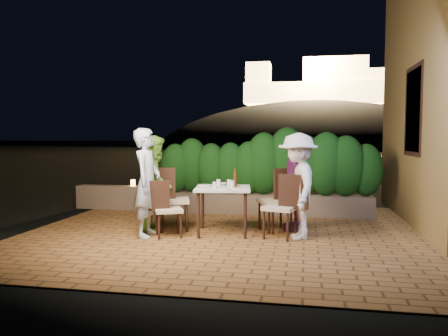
% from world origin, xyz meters
% --- Properties ---
extents(ground, '(400.00, 400.00, 0.00)m').
position_xyz_m(ground, '(0.00, 0.00, -0.02)').
color(ground, black).
rests_on(ground, ground).
extents(terrace_floor, '(7.00, 6.00, 0.15)m').
position_xyz_m(terrace_floor, '(0.00, 0.50, -0.07)').
color(terrace_floor, brown).
rests_on(terrace_floor, ground).
extents(window_pane, '(0.08, 1.00, 1.40)m').
position_xyz_m(window_pane, '(2.82, 1.50, 2.00)').
color(window_pane, black).
rests_on(window_pane, building_wall).
extents(window_frame, '(0.06, 1.15, 1.55)m').
position_xyz_m(window_frame, '(2.81, 1.50, 2.00)').
color(window_frame, black).
rests_on(window_frame, building_wall).
extents(planter, '(4.20, 0.55, 0.40)m').
position_xyz_m(planter, '(0.20, 2.30, 0.20)').
color(planter, brown).
rests_on(planter, ground).
extents(hedge, '(4.00, 0.70, 1.10)m').
position_xyz_m(hedge, '(0.20, 2.30, 0.95)').
color(hedge, '#123E11').
rests_on(hedge, planter).
extents(parapet, '(2.20, 0.30, 0.50)m').
position_xyz_m(parapet, '(-2.80, 2.30, 0.25)').
color(parapet, brown).
rests_on(parapet, ground).
extents(hill, '(52.00, 40.00, 22.00)m').
position_xyz_m(hill, '(2.00, 60.00, -4.00)').
color(hill, black).
rests_on(hill, ground).
extents(fortress, '(26.00, 8.00, 8.00)m').
position_xyz_m(fortress, '(2.00, 60.00, 10.50)').
color(fortress, '#FFCC7A').
rests_on(fortress, hill).
extents(dining_table, '(0.98, 0.98, 0.75)m').
position_xyz_m(dining_table, '(-0.31, 0.33, 0.38)').
color(dining_table, white).
rests_on(dining_table, ground).
extents(plate_nw, '(0.21, 0.21, 0.01)m').
position_xyz_m(plate_nw, '(-0.59, 0.09, 0.76)').
color(plate_nw, white).
rests_on(plate_nw, dining_table).
extents(plate_sw, '(0.22, 0.22, 0.01)m').
position_xyz_m(plate_sw, '(-0.66, 0.52, 0.76)').
color(plate_sw, white).
rests_on(plate_sw, dining_table).
extents(plate_ne, '(0.22, 0.22, 0.01)m').
position_xyz_m(plate_ne, '(-0.03, 0.13, 0.76)').
color(plate_ne, white).
rests_on(plate_ne, dining_table).
extents(plate_se, '(0.21, 0.21, 0.01)m').
position_xyz_m(plate_se, '(-0.04, 0.59, 0.76)').
color(plate_se, white).
rests_on(plate_se, dining_table).
extents(plate_centre, '(0.24, 0.24, 0.01)m').
position_xyz_m(plate_centre, '(-0.30, 0.30, 0.76)').
color(plate_centre, white).
rests_on(plate_centre, dining_table).
extents(plate_front, '(0.22, 0.22, 0.01)m').
position_xyz_m(plate_front, '(-0.23, 0.04, 0.76)').
color(plate_front, white).
rests_on(plate_front, dining_table).
extents(glass_nw, '(0.06, 0.06, 0.11)m').
position_xyz_m(glass_nw, '(-0.40, 0.13, 0.80)').
color(glass_nw, silver).
rests_on(glass_nw, dining_table).
extents(glass_sw, '(0.07, 0.07, 0.11)m').
position_xyz_m(glass_sw, '(-0.41, 0.46, 0.81)').
color(glass_sw, silver).
rests_on(glass_sw, dining_table).
extents(glass_ne, '(0.07, 0.07, 0.12)m').
position_xyz_m(glass_ne, '(-0.15, 0.25, 0.81)').
color(glass_ne, silver).
rests_on(glass_ne, dining_table).
extents(glass_se, '(0.06, 0.06, 0.11)m').
position_xyz_m(glass_se, '(-0.24, 0.48, 0.81)').
color(glass_se, silver).
rests_on(glass_se, dining_table).
extents(beer_bottle, '(0.06, 0.06, 0.30)m').
position_xyz_m(beer_bottle, '(-0.13, 0.42, 0.90)').
color(beer_bottle, '#48270C').
rests_on(beer_bottle, dining_table).
extents(bowl, '(0.18, 0.18, 0.04)m').
position_xyz_m(bowl, '(-0.38, 0.63, 0.77)').
color(bowl, white).
rests_on(bowl, dining_table).
extents(chair_left_front, '(0.54, 0.54, 0.88)m').
position_xyz_m(chair_left_front, '(-1.10, -0.06, 0.44)').
color(chair_left_front, black).
rests_on(chair_left_front, ground).
extents(chair_left_back, '(0.61, 0.61, 1.04)m').
position_xyz_m(chair_left_back, '(-1.16, 0.44, 0.52)').
color(chair_left_back, black).
rests_on(chair_left_back, ground).
extents(chair_right_front, '(0.57, 0.57, 0.99)m').
position_xyz_m(chair_right_front, '(0.61, 0.17, 0.49)').
color(chair_right_front, black).
rests_on(chair_right_front, ground).
extents(chair_right_back, '(0.65, 0.65, 1.03)m').
position_xyz_m(chair_right_back, '(0.50, 0.68, 0.52)').
color(chair_right_back, black).
rests_on(chair_right_back, ground).
extents(diner_blue, '(0.41, 0.62, 1.69)m').
position_xyz_m(diner_blue, '(-1.43, -0.09, 0.84)').
color(diner_blue, '#AAC1DB').
rests_on(diner_blue, ground).
extents(diner_green, '(0.68, 0.83, 1.58)m').
position_xyz_m(diner_green, '(-1.48, 0.46, 0.79)').
color(diner_green, '#8DDA44').
rests_on(diner_green, ground).
extents(diner_white, '(0.78, 1.14, 1.61)m').
position_xyz_m(diner_white, '(0.88, 0.19, 0.81)').
color(diner_white, white).
rests_on(diner_white, ground).
extents(diner_purple, '(0.46, 0.97, 1.61)m').
position_xyz_m(diner_purple, '(0.82, 0.80, 0.80)').
color(diner_purple, '#6D2467').
rests_on(diner_purple, ground).
extents(parapet_lamp, '(0.10, 0.10, 0.14)m').
position_xyz_m(parapet_lamp, '(-2.65, 2.30, 0.57)').
color(parapet_lamp, orange).
rests_on(parapet_lamp, parapet).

